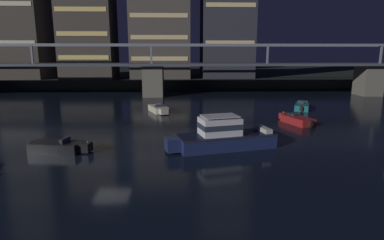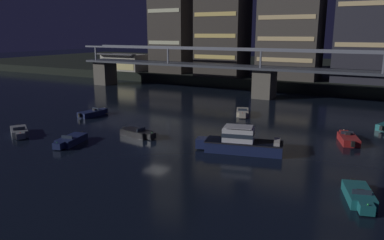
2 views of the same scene
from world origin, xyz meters
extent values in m
plane|color=black|center=(0.00, 0.00, 0.00)|extent=(400.00, 400.00, 0.00)
cube|color=black|center=(0.00, 84.94, 1.10)|extent=(240.00, 80.00, 2.20)
cube|color=#605B51|center=(-40.27, 36.94, 2.77)|extent=(3.60, 4.40, 5.55)
cube|color=#605B51|center=(0.00, 36.94, 2.77)|extent=(3.60, 4.40, 5.55)
cube|color=#3D424C|center=(0.00, 36.94, 5.78)|extent=(86.54, 6.40, 0.45)
cube|color=slate|center=(0.00, 34.04, 9.20)|extent=(86.54, 0.36, 0.36)
cube|color=slate|center=(0.00, 39.84, 9.20)|extent=(86.54, 0.36, 0.36)
cube|color=slate|center=(-40.27, 34.04, 7.60)|extent=(0.30, 0.30, 3.20)
cube|color=slate|center=(-20.14, 34.04, 7.60)|extent=(0.30, 0.30, 3.20)
cube|color=slate|center=(0.00, 34.04, 7.60)|extent=(0.30, 0.30, 3.20)
cube|color=slate|center=(20.14, 34.04, 7.60)|extent=(0.30, 0.30, 3.20)
cube|color=beige|center=(-29.86, 47.32, 9.93)|extent=(9.18, 0.10, 0.90)
cube|color=beige|center=(-29.86, 47.32, 17.66)|extent=(9.18, 0.10, 0.90)
cube|color=#38332D|center=(-14.90, 49.94, 14.03)|extent=(11.14, 8.91, 23.66)
cube|color=#F2D172|center=(-14.90, 45.43, 6.93)|extent=(10.25, 0.10, 0.90)
cube|color=#F2D172|center=(-14.90, 45.43, 11.66)|extent=(10.25, 0.10, 0.90)
cube|color=#F2D172|center=(-14.90, 45.43, 16.39)|extent=(10.25, 0.10, 0.90)
cube|color=#423D38|center=(0.55, 52.15, 13.31)|extent=(13.14, 8.73, 22.21)
cube|color=beige|center=(0.55, 47.74, 6.64)|extent=(12.09, 0.10, 0.90)
cube|color=beige|center=(0.55, 47.74, 11.08)|extent=(12.09, 0.10, 0.90)
cube|color=beige|center=(0.55, 47.74, 15.53)|extent=(12.09, 0.10, 0.90)
cube|color=beige|center=(15.81, 48.87, 10.02)|extent=(10.67, 0.10, 0.90)
cube|color=beige|center=(15.81, 48.87, 17.85)|extent=(10.67, 0.10, 0.90)
cube|color=#B2AD9E|center=(-44.07, 48.94, 4.40)|extent=(12.00, 6.00, 4.40)
cube|color=#EAD88C|center=(-44.07, 45.89, 3.96)|extent=(11.20, 0.10, 2.64)
cube|color=#4C4C51|center=(-44.07, 45.34, 6.75)|extent=(12.40, 1.60, 0.30)
cube|color=#19234C|center=(8.80, 3.51, 0.60)|extent=(8.39, 4.48, 1.20)
cube|color=#19234C|center=(4.38, 2.40, 0.68)|extent=(1.42, 1.66, 1.04)
cube|color=black|center=(8.80, 3.51, 1.15)|extent=(8.49, 4.58, 0.10)
cube|color=white|center=(8.21, 3.37, 1.90)|extent=(3.62, 2.82, 1.40)
cube|color=#283342|center=(8.21, 3.37, 1.95)|extent=(3.67, 2.87, 0.44)
cube|color=silver|center=(8.21, 3.37, 2.75)|extent=(3.26, 2.54, 0.08)
cube|color=#B7B2A8|center=(12.09, 4.35, 1.38)|extent=(1.09, 2.16, 0.36)
cube|color=gray|center=(-18.07, -3.55, 0.40)|extent=(4.26, 3.62, 0.80)
cube|color=gray|center=(-16.05, -4.84, 0.45)|extent=(1.29, 1.32, 0.70)
cube|color=#283342|center=(-17.36, -4.00, 0.98)|extent=(0.81, 1.19, 0.36)
cube|color=#262628|center=(-17.57, -3.87, 0.92)|extent=(0.64, 0.69, 0.24)
cube|color=black|center=(-19.89, -2.39, 0.50)|extent=(0.50, 0.50, 0.60)
sphere|color=red|center=(-15.84, -4.97, 0.88)|extent=(0.12, 0.12, 0.12)
cube|color=#19234C|center=(-17.71, 8.57, 0.40)|extent=(2.26, 4.10, 0.80)
cube|color=#19234C|center=(-17.42, 10.96, 0.45)|extent=(1.09, 1.01, 0.70)
cube|color=#283342|center=(-17.61, 9.42, 0.98)|extent=(1.35, 0.26, 0.36)
cube|color=#262628|center=(-17.64, 9.17, 0.92)|extent=(0.60, 0.46, 0.24)
cube|color=black|center=(-17.97, 6.43, 0.50)|extent=(0.40, 0.40, 0.60)
sphere|color=beige|center=(-17.39, 11.21, 0.88)|extent=(0.12, 0.12, 0.12)
cube|color=#19234C|center=(-9.53, -3.06, 0.40)|extent=(2.62, 4.21, 0.80)
cube|color=#19234C|center=(-8.99, -5.41, 0.45)|extent=(1.16, 1.10, 0.70)
cube|color=#283342|center=(-9.34, -3.89, 0.98)|extent=(1.34, 0.40, 0.36)
cube|color=#262628|center=(-9.39, -3.65, 0.92)|extent=(0.63, 0.51, 0.24)
cube|color=black|center=(-10.00, -0.96, 0.50)|extent=(0.43, 0.43, 0.60)
sphere|color=#33D84C|center=(-8.94, -5.65, 0.88)|extent=(0.12, 0.12, 0.12)
cube|color=maroon|center=(18.09, 12.49, 0.40)|extent=(2.94, 4.28, 0.80)
cube|color=maroon|center=(17.33, 14.78, 0.45)|extent=(1.22, 1.17, 0.70)
cube|color=#283342|center=(17.82, 13.30, 0.98)|extent=(1.31, 0.52, 0.36)
cube|color=#262628|center=(17.90, 13.06, 0.92)|extent=(0.66, 0.56, 0.24)
cube|color=black|center=(18.77, 10.45, 0.50)|extent=(0.46, 0.46, 0.60)
sphere|color=beige|center=(17.25, 15.01, 0.88)|extent=(0.12, 0.12, 0.12)
cube|color=black|center=(21.17, 19.64, 0.50)|extent=(0.47, 0.47, 0.60)
cube|color=black|center=(-4.95, 2.96, 0.40)|extent=(4.13, 2.34, 0.80)
cube|color=black|center=(-2.57, 2.61, 0.45)|extent=(1.03, 1.11, 0.70)
cube|color=#283342|center=(-4.11, 2.84, 0.98)|extent=(0.29, 1.35, 0.36)
cube|color=#262628|center=(-4.36, 2.87, 0.92)|extent=(0.48, 0.61, 0.24)
cube|color=black|center=(-7.08, 3.27, 0.50)|extent=(0.41, 0.41, 0.60)
sphere|color=#33D84C|center=(-2.32, 2.58, 0.88)|extent=(0.12, 0.12, 0.12)
cube|color=beige|center=(1.99, 20.53, 0.40)|extent=(3.08, 4.30, 0.80)
cube|color=beige|center=(2.85, 18.28, 0.45)|extent=(1.25, 1.20, 0.70)
cube|color=#283342|center=(2.30, 19.74, 0.98)|extent=(1.30, 0.58, 0.36)
cube|color=#262628|center=(2.21, 19.97, 0.92)|extent=(0.67, 0.57, 0.24)
cube|color=black|center=(1.22, 22.54, 0.50)|extent=(0.47, 0.47, 0.60)
sphere|color=red|center=(2.94, 18.05, 0.88)|extent=(0.12, 0.12, 0.12)
cube|color=#196066|center=(20.57, -3.05, 0.40)|extent=(2.87, 4.27, 0.80)
cube|color=#196066|center=(21.28, -5.35, 0.45)|extent=(1.21, 1.15, 0.70)
cube|color=#283342|center=(20.82, -3.86, 0.98)|extent=(1.32, 0.49, 0.36)
cube|color=#262628|center=(20.75, -3.62, 0.92)|extent=(0.65, 0.55, 0.24)
cube|color=black|center=(19.94, -0.99, 0.50)|extent=(0.45, 0.45, 0.60)
sphere|color=#33D84C|center=(21.35, -5.59, 0.88)|extent=(0.12, 0.12, 0.12)
camera|label=1|loc=(5.07, -21.91, 7.72)|focal=29.82mm
camera|label=2|loc=(22.04, -31.66, 12.31)|focal=34.46mm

